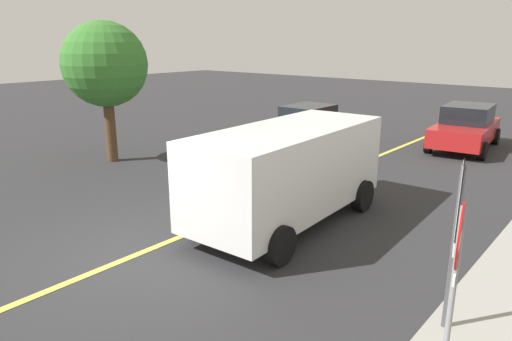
{
  "coord_description": "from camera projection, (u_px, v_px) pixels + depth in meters",
  "views": [
    {
      "loc": [
        -4.77,
        -7.07,
        4.02
      ],
      "look_at": [
        2.54,
        -0.87,
        1.31
      ],
      "focal_mm": 32.5,
      "sensor_mm": 36.0,
      "label": 1
    }
  ],
  "objects": [
    {
      "name": "car_red_mid_road",
      "position": [
        466.0,
        127.0,
        17.59
      ],
      "size": [
        4.63,
        2.41,
        1.65
      ],
      "color": "red",
      "rests_on": "ground_plane"
    },
    {
      "name": "ground_plane",
      "position": [
        138.0,
        255.0,
        8.99
      ],
      "size": [
        80.0,
        80.0,
        0.0
      ],
      "primitive_type": "plane",
      "color": "#2D2D30"
    },
    {
      "name": "lane_marking_centre",
      "position": [
        241.0,
        212.0,
        11.19
      ],
      "size": [
        28.0,
        0.16,
        0.01
      ],
      "primitive_type": "cube",
      "color": "#E0D14C"
    },
    {
      "name": "speed_limit_sign",
      "position": [
        457.0,
        219.0,
        6.06
      ],
      "size": [
        0.52,
        0.17,
        2.52
      ],
      "color": "#4C4C51",
      "rests_on": "ground_plane"
    },
    {
      "name": "car_silver_near_curb",
      "position": [
        306.0,
        126.0,
        17.98
      ],
      "size": [
        4.08,
        1.98,
        1.58
      ],
      "color": "#B7BABF",
      "rests_on": "ground_plane"
    },
    {
      "name": "stop_sign",
      "position": [
        456.0,
        266.0,
        5.16
      ],
      "size": [
        0.74,
        0.19,
        2.34
      ],
      "color": "gray",
      "rests_on": "ground_plane"
    },
    {
      "name": "white_van",
      "position": [
        289.0,
        169.0,
        10.23
      ],
      "size": [
        5.3,
        2.48,
        2.2
      ],
      "color": "white",
      "rests_on": "ground_plane"
    },
    {
      "name": "tree_left_verge",
      "position": [
        105.0,
        65.0,
        15.08
      ],
      "size": [
        2.77,
        2.77,
        4.64
      ],
      "color": "#513823",
      "rests_on": "ground_plane"
    }
  ]
}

